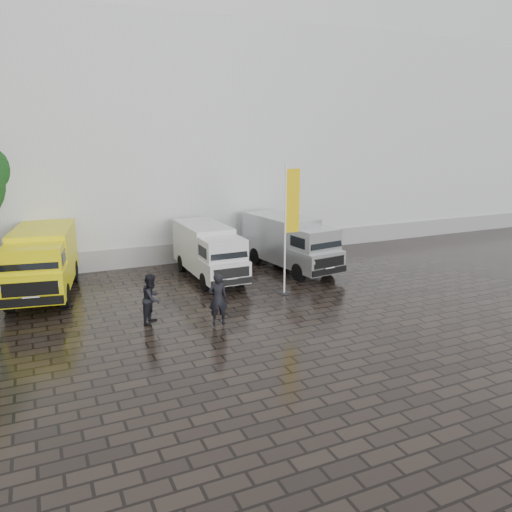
# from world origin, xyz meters

# --- Properties ---
(ground) EXTENTS (120.00, 120.00, 0.00)m
(ground) POSITION_xyz_m (0.00, 0.00, 0.00)
(ground) COLOR black
(ground) RESTS_ON ground
(exhibition_hall) EXTENTS (44.00, 16.00, 12.00)m
(exhibition_hall) POSITION_xyz_m (2.00, 16.00, 6.00)
(exhibition_hall) COLOR silver
(exhibition_hall) RESTS_ON ground
(hall_plinth) EXTENTS (44.00, 0.15, 1.00)m
(hall_plinth) POSITION_xyz_m (2.00, 7.95, 0.50)
(hall_plinth) COLOR gray
(hall_plinth) RESTS_ON ground
(van_yellow) EXTENTS (3.16, 6.05, 2.66)m
(van_yellow) POSITION_xyz_m (-7.89, 5.14, 1.33)
(van_yellow) COLOR yellow
(van_yellow) RESTS_ON ground
(van_white) EXTENTS (1.87, 5.50, 2.37)m
(van_white) POSITION_xyz_m (-0.89, 4.70, 1.19)
(van_white) COLOR silver
(van_white) RESTS_ON ground
(van_silver) EXTENTS (2.72, 6.02, 2.52)m
(van_silver) POSITION_xyz_m (3.19, 4.49, 1.26)
(van_silver) COLOR #B4B7B9
(van_silver) RESTS_ON ground
(flagpole) EXTENTS (0.88, 0.50, 5.33)m
(flagpole) POSITION_xyz_m (1.38, 1.23, 3.00)
(flagpole) COLOR black
(flagpole) RESTS_ON ground
(wheelie_bin) EXTENTS (0.60, 0.60, 1.00)m
(wheelie_bin) POSITION_xyz_m (4.36, 7.54, 0.50)
(wheelie_bin) COLOR black
(wheelie_bin) RESTS_ON ground
(person_front) EXTENTS (0.75, 0.58, 1.81)m
(person_front) POSITION_xyz_m (-2.47, -0.82, 0.91)
(person_front) COLOR black
(person_front) RESTS_ON ground
(person_tent) EXTENTS (1.05, 1.09, 1.77)m
(person_tent) POSITION_xyz_m (-4.54, 0.22, 0.88)
(person_tent) COLOR black
(person_tent) RESTS_ON ground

